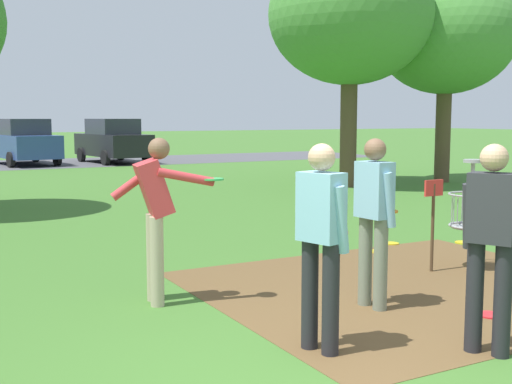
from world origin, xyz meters
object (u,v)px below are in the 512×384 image
Objects in this scene: frisbee_near_basket at (391,243)px; frisbee_scattered_b at (490,315)px; frisbee_far_left at (463,242)px; player_waiting_left at (321,235)px; player_foreground_watching at (374,213)px; player_waiting_right at (156,209)px; frisbee_scattered_a at (377,252)px; player_throwing at (491,237)px; tree_mid_center at (446,35)px; parked_car_center_right at (113,141)px; parked_car_center_left at (23,142)px; disc_golf_basket at (467,210)px; tree_near_left at (350,15)px.

frisbee_scattered_b is (-1.53, -3.26, 0.00)m from frisbee_near_basket.
frisbee_scattered_b is at bearing -132.31° from frisbee_far_left.
player_waiting_left is at bearing -148.29° from frisbee_far_left.
player_waiting_right is (-1.86, 1.19, 0.02)m from player_foreground_watching.
frisbee_scattered_b is at bearing -115.13° from frisbee_near_basket.
player_waiting_right reaches higher than frisbee_scattered_a.
player_foreground_watching and player_throwing have the same top height.
tree_mid_center is (8.16, 7.09, 4.26)m from frisbee_scattered_a.
frisbee_scattered_a is 3.05m from frisbee_scattered_b.
parked_car_center_right is (-6.21, 12.69, -3.35)m from tree_mid_center.
frisbee_far_left is at bearing 31.71° from player_waiting_left.
player_throwing is at bearing -116.41° from frisbee_scattered_a.
parked_car_center_left reaches higher than frisbee_far_left.
parked_car_center_left is (-3.15, 20.47, 0.91)m from frisbee_far_left.
tree_mid_center is at bearing 41.57° from frisbee_near_basket.
parked_car_center_right is (3.51, -0.59, 0.00)m from parked_car_center_left.
disc_golf_basket is at bearing 25.49° from player_waiting_left.
player_foreground_watching is 0.28× the size of tree_mid_center.
player_waiting_right is at bearing -145.78° from tree_mid_center.
parked_car_center_left reaches higher than player_throwing.
player_foreground_watching is at bearing -149.05° from frisbee_far_left.
player_waiting_right is 21.40m from parked_car_center_left.
parked_car_center_right reaches higher than frisbee_near_basket.
player_foreground_watching is 4.04m from frisbee_far_left.
parked_car_center_left and parked_car_center_right have the same top height.
frisbee_scattered_a is 0.04× the size of tree_mid_center.
player_foreground_watching is 1.00× the size of player_waiting_right.
player_foreground_watching is 2.21m from player_waiting_right.
parked_car_center_left reaches higher than frisbee_scattered_b.
frisbee_near_basket is at bearing 59.26° from player_throwing.
player_waiting_left is 13.43m from tree_near_left.
player_waiting_right is at bearing 147.33° from player_foreground_watching.
player_throwing is 4.95m from frisbee_far_left.
frisbee_far_left is at bearing 30.95° from player_foreground_watching.
disc_golf_basket is at bearing 46.82° from player_throwing.
frisbee_scattered_a is at bearing 176.49° from frisbee_far_left.
frisbee_scattered_b is at bearing -108.33° from frisbee_scattered_a.
frisbee_near_basket and frisbee_scattered_a have the same top height.
player_foreground_watching is 6.90× the size of frisbee_far_left.
tree_near_left is at bearing 65.92° from frisbee_far_left.
player_throwing is at bearing -90.53° from parked_car_center_left.
player_throwing is at bearing -121.47° from tree_near_left.
player_waiting_right is 6.63× the size of frisbee_scattered_a.
player_throwing reaches higher than frisbee_scattered_b.
tree_near_left is at bearing 52.52° from player_waiting_left.
frisbee_far_left is 20.73m from parked_car_center_left.
player_waiting_right is at bearing -135.92° from tree_near_left.
frisbee_scattered_a is 11.62m from tree_mid_center.
player_throwing reaches higher than frisbee_near_basket.
parked_car_center_right is at bearing 85.96° from frisbee_near_basket.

